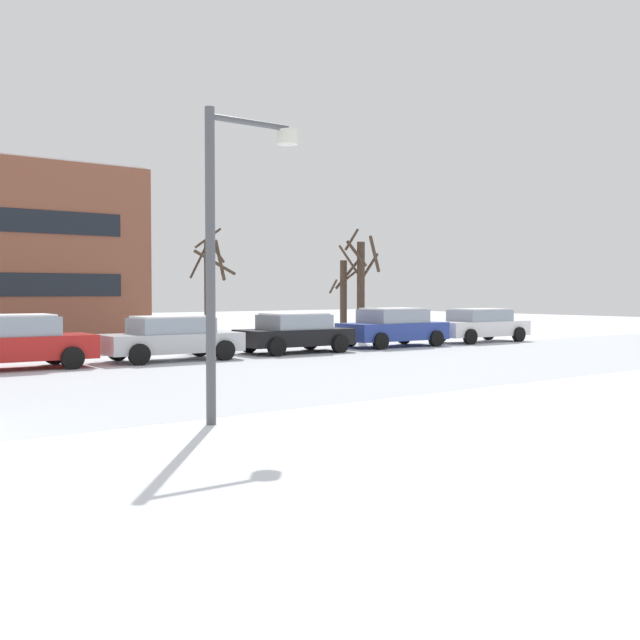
{
  "coord_description": "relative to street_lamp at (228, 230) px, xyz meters",
  "views": [
    {
      "loc": [
        -1.47,
        -12.55,
        2.17
      ],
      "look_at": [
        12.49,
        5.74,
        1.32
      ],
      "focal_mm": 43.14,
      "sensor_mm": 36.0,
      "label": 1
    }
  ],
  "objects": [
    {
      "name": "tree_far_mid",
      "position": [
        14.92,
        15.31,
        -1.22
      ],
      "size": [
        1.66,
        1.66,
        4.18
      ],
      "color": "#423326",
      "rests_on": "ground"
    },
    {
      "name": "street_lamp",
      "position": [
        0.0,
        0.0,
        0.0
      ],
      "size": [
        1.79,
        0.36,
        5.14
      ],
      "color": "#4C4F54",
      "rests_on": "ground"
    },
    {
      "name": "parked_car_silver",
      "position": [
        4.4,
        10.98,
        -2.47
      ],
      "size": [
        4.42,
        2.18,
        1.41
      ],
      "color": "silver",
      "rests_on": "ground"
    },
    {
      "name": "parked_car_white",
      "position": [
        19.0,
        11.07,
        -2.45
      ],
      "size": [
        4.63,
        2.13,
        1.44
      ],
      "color": "white",
      "rests_on": "ground"
    },
    {
      "name": "tree_far_left",
      "position": [
        8.22,
        15.39,
        -0.85
      ],
      "size": [
        1.76,
        1.75,
        4.7
      ],
      "color": "#423326",
      "rests_on": "ground"
    },
    {
      "name": "tree_far_right",
      "position": [
        15.28,
        14.55,
        -0.72
      ],
      "size": [
        1.62,
        1.68,
        4.96
      ],
      "color": "#423326",
      "rests_on": "ground"
    },
    {
      "name": "parked_car_black",
      "position": [
        9.27,
        11.16,
        -2.47
      ],
      "size": [
        4.11,
        2.26,
        1.41
      ],
      "color": "black",
      "rests_on": "ground"
    },
    {
      "name": "parked_car_blue",
      "position": [
        14.13,
        11.29,
        -2.41
      ],
      "size": [
        4.41,
        2.29,
        1.53
      ],
      "color": "#283D93",
      "rests_on": "ground"
    },
    {
      "name": "parked_car_red",
      "position": [
        -0.47,
        11.11,
        -2.41
      ],
      "size": [
        4.63,
        2.13,
        1.54
      ],
      "color": "red",
      "rests_on": "ground"
    }
  ]
}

